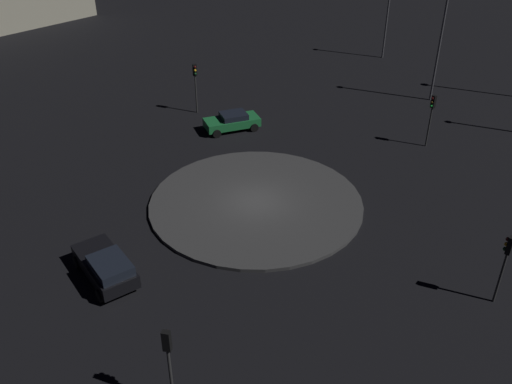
{
  "coord_description": "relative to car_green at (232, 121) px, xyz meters",
  "views": [
    {
      "loc": [
        28.0,
        -2.06,
        18.29
      ],
      "look_at": [
        0.0,
        0.0,
        0.84
      ],
      "focal_mm": 39.04,
      "sensor_mm": 36.0,
      "label": 1
    }
  ],
  "objects": [
    {
      "name": "ground_plane",
      "position": [
        10.47,
        1.03,
        -0.71
      ],
      "size": [
        116.95,
        116.95,
        0.0
      ],
      "primitive_type": "plane",
      "color": "black"
    },
    {
      "name": "roundabout_island",
      "position": [
        10.47,
        1.03,
        -0.6
      ],
      "size": [
        12.81,
        12.81,
        0.2
      ],
      "primitive_type": "cylinder",
      "color": "#383838",
      "rests_on": "ground_plane"
    },
    {
      "name": "car_green",
      "position": [
        0.0,
        0.0,
        0.0
      ],
      "size": [
        2.91,
        4.43,
        1.33
      ],
      "rotation": [
        0.0,
        0.0,
        1.86
      ],
      "color": "#1E7238",
      "rests_on": "ground_plane"
    },
    {
      "name": "car_black",
      "position": [
        16.76,
        -6.81,
        0.11
      ],
      "size": [
        4.59,
        3.79,
        1.55
      ],
      "rotation": [
        0.0,
        0.0,
        3.69
      ],
      "color": "black",
      "rests_on": "ground_plane"
    },
    {
      "name": "traffic_light_west",
      "position": [
        -3.41,
        -2.72,
        2.16
      ],
      "size": [
        0.39,
        0.35,
        4.02
      ],
      "rotation": [
        0.0,
        0.0,
        0.26
      ],
      "color": "#2D2D2D",
      "rests_on": "ground_plane"
    },
    {
      "name": "traffic_light_northwest",
      "position": [
        3.76,
        13.74,
        2.05
      ],
      "size": [
        0.37,
        0.4,
        3.86
      ],
      "rotation": [
        0.0,
        0.0,
        -1.08
      ],
      "color": "#2D2D2D",
      "rests_on": "ground_plane"
    },
    {
      "name": "traffic_light_east",
      "position": [
        24.34,
        -3.16,
        2.07
      ],
      "size": [
        0.39,
        0.35,
        3.89
      ],
      "rotation": [
        0.0,
        0.0,
        2.85
      ],
      "color": "#2D2D2D",
      "rests_on": "ground_plane"
    },
    {
      "name": "traffic_light_northeast",
      "position": [
        19.71,
        11.59,
        1.99
      ],
      "size": [
        0.38,
        0.39,
        3.77
      ],
      "rotation": [
        0.0,
        0.0,
        -2.29
      ],
      "color": "#2D2D2D",
      "rests_on": "ground_plane"
    },
    {
      "name": "streetlamp_northwest",
      "position": [
        -4.64,
        17.0,
        4.77
      ],
      "size": [
        0.48,
        0.48,
        8.8
      ],
      "color": "#4C4C51",
      "rests_on": "ground_plane"
    },
    {
      "name": "streetlamp_northwest_near",
      "position": [
        -15.93,
        15.91,
        4.23
      ],
      "size": [
        0.46,
        0.46,
        7.96
      ],
      "color": "#4C4C51",
      "rests_on": "ground_plane"
    }
  ]
}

